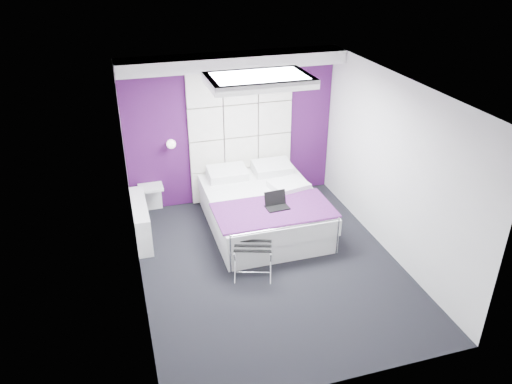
{
  "coord_description": "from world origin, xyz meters",
  "views": [
    {
      "loc": [
        -1.88,
        -5.58,
        4.23
      ],
      "look_at": [
        -0.11,
        0.35,
        1.03
      ],
      "focal_mm": 35.0,
      "sensor_mm": 36.0,
      "label": 1
    }
  ],
  "objects_px": {
    "wall_lamp": "(171,143)",
    "luggage_rack": "(253,261)",
    "nightstand": "(151,187)",
    "radiator": "(141,220)",
    "laptop": "(276,203)",
    "bed": "(263,209)"
  },
  "relations": [
    {
      "from": "wall_lamp",
      "to": "radiator",
      "type": "bearing_deg",
      "value": -130.1
    },
    {
      "from": "wall_lamp",
      "to": "radiator",
      "type": "xyz_separation_m",
      "value": [
        -0.64,
        -0.76,
        -0.92
      ]
    },
    {
      "from": "luggage_rack",
      "to": "laptop",
      "type": "distance_m",
      "value": 1.04
    },
    {
      "from": "nightstand",
      "to": "luggage_rack",
      "type": "distance_m",
      "value": 2.47
    },
    {
      "from": "radiator",
      "to": "luggage_rack",
      "type": "distance_m",
      "value": 2.01
    },
    {
      "from": "bed",
      "to": "laptop",
      "type": "relative_size",
      "value": 6.39
    },
    {
      "from": "wall_lamp",
      "to": "luggage_rack",
      "type": "bearing_deg",
      "value": -71.52
    },
    {
      "from": "radiator",
      "to": "laptop",
      "type": "bearing_deg",
      "value": -19.45
    },
    {
      "from": "luggage_rack",
      "to": "nightstand",
      "type": "bearing_deg",
      "value": 135.81
    },
    {
      "from": "wall_lamp",
      "to": "laptop",
      "type": "xyz_separation_m",
      "value": [
        1.33,
        -1.45,
        -0.56
      ]
    },
    {
      "from": "laptop",
      "to": "wall_lamp",
      "type": "bearing_deg",
      "value": 128.43
    },
    {
      "from": "radiator",
      "to": "nightstand",
      "type": "relative_size",
      "value": 3.0
    },
    {
      "from": "luggage_rack",
      "to": "laptop",
      "type": "bearing_deg",
      "value": 70.45
    },
    {
      "from": "wall_lamp",
      "to": "radiator",
      "type": "height_order",
      "value": "wall_lamp"
    },
    {
      "from": "bed",
      "to": "nightstand",
      "type": "xyz_separation_m",
      "value": [
        -1.67,
        0.95,
        0.17
      ]
    },
    {
      "from": "laptop",
      "to": "nightstand",
      "type": "bearing_deg",
      "value": 136.73
    },
    {
      "from": "wall_lamp",
      "to": "laptop",
      "type": "height_order",
      "value": "wall_lamp"
    },
    {
      "from": "luggage_rack",
      "to": "wall_lamp",
      "type": "bearing_deg",
      "value": 126.62
    },
    {
      "from": "nightstand",
      "to": "luggage_rack",
      "type": "height_order",
      "value": "nightstand"
    },
    {
      "from": "wall_lamp",
      "to": "bed",
      "type": "relative_size",
      "value": 0.07
    },
    {
      "from": "laptop",
      "to": "bed",
      "type": "bearing_deg",
      "value": 93.42
    },
    {
      "from": "bed",
      "to": "radiator",
      "type": "bearing_deg",
      "value": 173.25
    }
  ]
}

